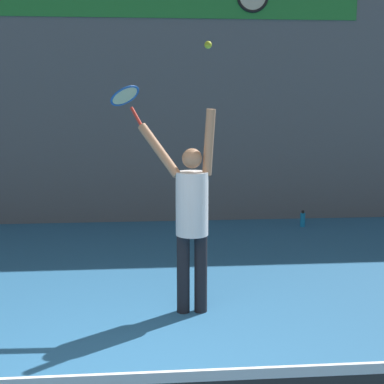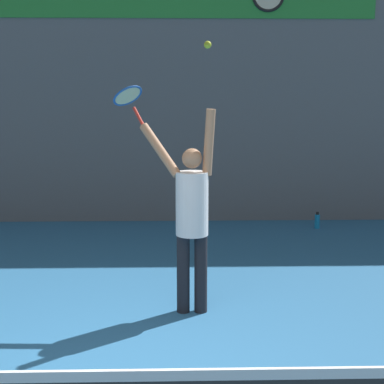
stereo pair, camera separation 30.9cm
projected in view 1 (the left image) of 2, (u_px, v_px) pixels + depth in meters
name	position (u px, v px, depth m)	size (l,w,h in m)	color
back_wall	(132.00, 77.00, 9.07)	(18.00, 0.10, 5.00)	slate
tennis_player	(191.00, 213.00, 5.26)	(0.78, 0.49, 2.04)	black
tennis_racket	(126.00, 97.00, 5.43)	(0.42, 0.42, 0.42)	red
tennis_ball	(208.00, 45.00, 4.91)	(0.07, 0.07, 0.07)	#CCDB2D
water_bottle	(303.00, 219.00, 9.06)	(0.09, 0.09, 0.28)	#198CCC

